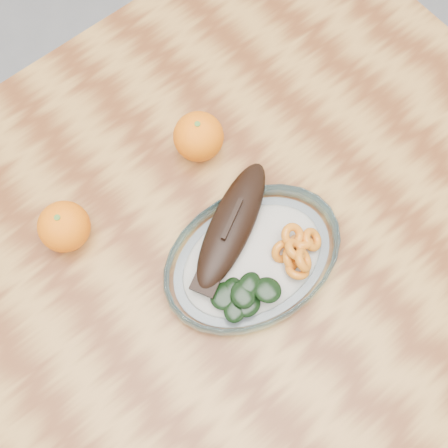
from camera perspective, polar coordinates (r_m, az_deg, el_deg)
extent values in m
plane|color=slate|center=(1.49, -3.26, -12.75)|extent=(3.00, 3.00, 0.00)
cube|color=brown|center=(0.78, -6.16, -5.80)|extent=(1.20, 0.80, 0.04)
cylinder|color=brown|center=(1.38, 5.19, 15.11)|extent=(0.06, 0.06, 0.71)
ellipsoid|color=white|center=(0.75, 2.89, -3.68)|extent=(0.49, 0.38, 0.01)
torus|color=#80B9C6|center=(0.75, 2.92, -3.47)|extent=(0.51, 0.51, 0.03)
ellipsoid|color=silver|center=(0.74, 2.95, -3.29)|extent=(0.43, 0.33, 0.02)
ellipsoid|color=black|center=(0.73, 0.82, 0.39)|extent=(0.20, 0.14, 0.03)
ellipsoid|color=black|center=(0.73, 0.82, 0.24)|extent=(0.17, 0.12, 0.02)
cube|color=black|center=(0.70, -1.84, -5.47)|extent=(0.05, 0.05, 0.01)
cube|color=black|center=(0.71, 0.84, 0.81)|extent=(0.06, 0.03, 0.02)
torus|color=#CF650F|center=(0.72, 7.63, -4.26)|extent=(0.04, 0.04, 0.03)
torus|color=#CF650F|center=(0.74, 9.10, -1.18)|extent=(0.04, 0.04, 0.04)
torus|color=#CF650F|center=(0.72, 6.91, -3.11)|extent=(0.04, 0.04, 0.04)
torus|color=#CF650F|center=(0.73, 8.04, -1.40)|extent=(0.04, 0.04, 0.04)
torus|color=#CF650F|center=(0.73, 6.10, -2.42)|extent=(0.04, 0.04, 0.04)
torus|color=#CF650F|center=(0.71, 8.22, -3.29)|extent=(0.04, 0.04, 0.04)
torus|color=#CF650F|center=(0.72, 7.11, -0.73)|extent=(0.05, 0.05, 0.03)
torus|color=#CF650F|center=(0.71, 7.42, -2.19)|extent=(0.04, 0.04, 0.04)
ellipsoid|color=black|center=(0.71, 0.82, -6.47)|extent=(0.04, 0.04, 0.01)
ellipsoid|color=black|center=(0.71, 0.08, -7.02)|extent=(0.04, 0.04, 0.01)
ellipsoid|color=black|center=(0.71, 2.32, -7.78)|extent=(0.04, 0.04, 0.01)
ellipsoid|color=black|center=(0.70, 1.15, -8.38)|extent=(0.05, 0.04, 0.01)
ellipsoid|color=black|center=(0.71, 2.02, -6.89)|extent=(0.04, 0.04, 0.01)
ellipsoid|color=black|center=(0.71, 1.58, -7.03)|extent=(0.05, 0.05, 0.01)
ellipsoid|color=black|center=(0.70, 2.60, -5.86)|extent=(0.04, 0.04, 0.01)
ellipsoid|color=black|center=(0.70, 1.98, -6.91)|extent=(0.04, 0.04, 0.01)
ellipsoid|color=black|center=(0.70, 4.54, -6.41)|extent=(0.05, 0.05, 0.01)
sphere|color=#FB5405|center=(0.77, -15.92, -0.25)|extent=(0.07, 0.07, 0.07)
sphere|color=#FB5405|center=(0.79, -2.61, 8.86)|extent=(0.07, 0.07, 0.07)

